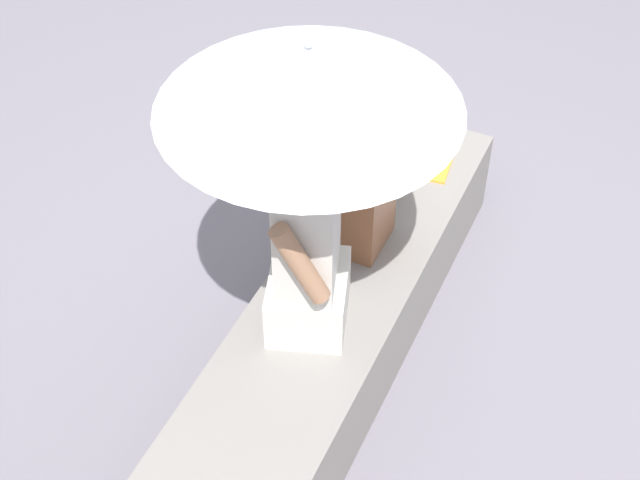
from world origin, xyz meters
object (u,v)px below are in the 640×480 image
Objects in this scene: person_seated at (308,242)px; tote_bag_canvas at (368,210)px; magazine at (429,159)px; handbag_black at (384,174)px; parasol at (309,79)px.

tote_bag_canvas is (0.46, -0.04, -0.21)m from person_seated.
tote_bag_canvas is 0.62m from magazine.
person_seated is 3.21× the size of magazine.
magazine is at bearing -16.54° from handbag_black.
person_seated is at bearing 168.11° from magazine.
parasol is 0.96m from tote_bag_canvas.
handbag_black is 0.29m from tote_bag_canvas.
person_seated reaches higher than handbag_black.
handbag_black is at bearing 8.40° from tote_bag_canvas.
handbag_black is at bearing 156.58° from magazine.
tote_bag_canvas is (0.43, -0.04, -0.86)m from parasol.
parasol is (0.03, 0.00, 0.65)m from person_seated.
parasol reaches higher than tote_bag_canvas.
handbag_black is (0.71, -0.00, -0.91)m from parasol.
parasol is 3.26× the size of tote_bag_canvas.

